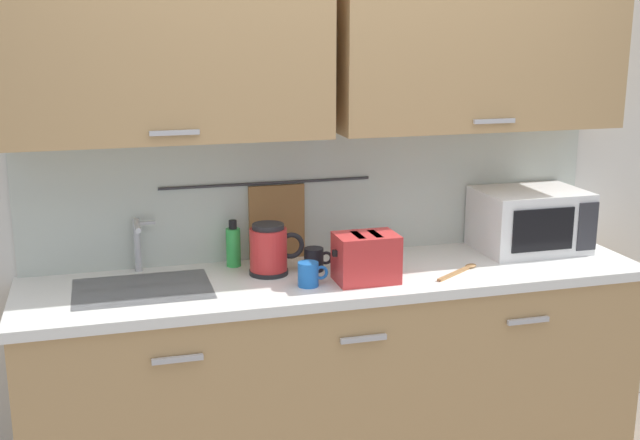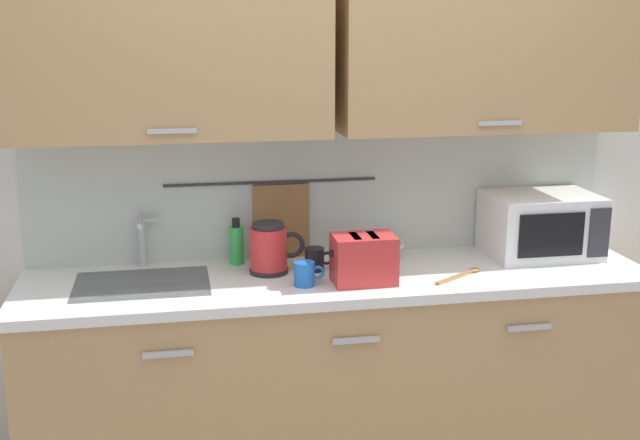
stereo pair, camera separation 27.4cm
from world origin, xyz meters
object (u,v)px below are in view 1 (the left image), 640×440
mug_near_sink (309,274)px  mixing_bowl (375,248)px  microwave (530,220)px  electric_kettle (270,250)px  wooden_spoon (462,270)px  toaster (366,258)px  dish_soap_bottle (233,246)px  mug_by_kettle (314,259)px

mug_near_sink → mixing_bowl: (0.37, 0.28, -0.00)m
microwave → mug_near_sink: 1.10m
electric_kettle → wooden_spoon: 0.79m
toaster → wooden_spoon: (0.42, 0.01, -0.09)m
dish_soap_bottle → toaster: size_ratio=0.77×
toaster → wooden_spoon: bearing=1.4°
electric_kettle → mug_by_kettle: 0.19m
mug_near_sink → mixing_bowl: 0.46m
microwave → electric_kettle: bearing=-178.1°
mug_near_sink → mug_by_kettle: bearing=68.5°
electric_kettle → wooden_spoon: electric_kettle is taller
electric_kettle → mixing_bowl: 0.49m
mug_near_sink → toaster: (0.23, -0.00, 0.05)m
mixing_bowl → toaster: bearing=-116.0°
microwave → mug_near_sink: size_ratio=3.83×
toaster → mug_by_kettle: bearing=130.5°
dish_soap_bottle → wooden_spoon: dish_soap_bottle is taller
microwave → wooden_spoon: (-0.43, -0.22, -0.13)m
mug_near_sink → wooden_spoon: size_ratio=0.49×
mug_by_kettle → microwave: bearing=2.5°
dish_soap_bottle → microwave: bearing=-4.7°
electric_kettle → mug_near_sink: (0.11, -0.19, -0.05)m
mug_by_kettle → dish_soap_bottle: bearing=153.6°
toaster → mug_near_sink: bearing=179.5°
mug_near_sink → wooden_spoon: bearing=0.7°
mug_by_kettle → mug_near_sink: bearing=-111.5°
mug_near_sink → mug_by_kettle: size_ratio=1.00×
mug_near_sink → toaster: 0.24m
dish_soap_bottle → mug_near_sink: size_ratio=1.63×
wooden_spoon → toaster: bearing=-178.6°
electric_kettle → dish_soap_bottle: bearing=129.8°
dish_soap_bottle → wooden_spoon: (0.88, -0.33, -0.08)m
mug_near_sink → mixing_bowl: bearing=37.3°
microwave → mug_by_kettle: microwave is taller
wooden_spoon → dish_soap_bottle: bearing=159.6°
mug_by_kettle → wooden_spoon: mug_by_kettle is taller
mixing_bowl → toaster: toaster is taller
mug_by_kettle → wooden_spoon: size_ratio=0.49×
mixing_bowl → mug_near_sink: bearing=-142.7°
dish_soap_bottle → toaster: (0.47, -0.34, 0.01)m
electric_kettle → toaster: size_ratio=0.89×
mixing_bowl → microwave: bearing=-4.3°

